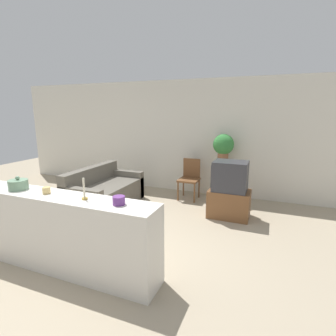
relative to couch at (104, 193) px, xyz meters
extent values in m
plane|color=tan|center=(0.83, -1.73, -0.30)|extent=(14.00, 14.00, 0.00)
cube|color=silver|center=(0.83, 1.70, 1.05)|extent=(9.00, 0.06, 2.70)
cube|color=#605B51|center=(0.04, 0.00, -0.06)|extent=(0.91, 1.70, 0.48)
cube|color=#605B51|center=(-0.32, 0.00, 0.35)|extent=(0.20, 1.70, 0.34)
cube|color=#605B51|center=(0.04, -0.77, 0.01)|extent=(0.91, 0.16, 0.61)
cube|color=#605B51|center=(0.04, 0.77, 0.01)|extent=(0.91, 0.16, 0.61)
cube|color=brown|center=(2.52, 0.41, -0.04)|extent=(0.76, 0.52, 0.52)
cube|color=#333338|center=(2.52, 0.41, 0.50)|extent=(0.62, 0.49, 0.55)
cube|color=black|center=(2.21, 0.41, 0.50)|extent=(0.02, 0.40, 0.43)
cube|color=brown|center=(1.51, 1.10, 0.15)|extent=(0.44, 0.44, 0.04)
cube|color=brown|center=(1.51, 1.30, 0.39)|extent=(0.40, 0.04, 0.44)
cylinder|color=brown|center=(1.32, 0.91, -0.08)|extent=(0.04, 0.04, 0.43)
cylinder|color=brown|center=(1.70, 0.91, -0.08)|extent=(0.04, 0.04, 0.43)
cylinder|color=brown|center=(1.32, 1.29, -0.08)|extent=(0.04, 0.04, 0.43)
cylinder|color=brown|center=(1.70, 1.29, -0.08)|extent=(0.04, 0.04, 0.43)
cylinder|color=brown|center=(2.20, 1.38, 0.15)|extent=(0.13, 0.13, 0.89)
cylinder|color=#8E5B3D|center=(2.20, 1.38, 0.68)|extent=(0.24, 0.24, 0.18)
sphere|color=#38843D|center=(2.20, 1.38, 0.96)|extent=(0.46, 0.46, 0.46)
cube|color=silver|center=(0.83, -2.06, 0.19)|extent=(2.62, 0.44, 0.97)
cylinder|color=gray|center=(0.17, -2.06, 0.74)|extent=(0.24, 0.24, 0.13)
sphere|color=gray|center=(0.17, -2.06, 0.83)|extent=(0.05, 0.05, 0.05)
cylinder|color=tan|center=(0.65, -2.06, 0.72)|extent=(0.10, 0.10, 0.08)
cylinder|color=#B7933D|center=(1.23, -2.06, 0.69)|extent=(0.07, 0.07, 0.02)
cylinder|color=beige|center=(1.23, -2.06, 0.82)|extent=(0.02, 0.02, 0.24)
cylinder|color=#66337F|center=(1.70, -2.06, 0.73)|extent=(0.14, 0.14, 0.09)
camera|label=1|loc=(3.21, -4.38, 1.68)|focal=28.00mm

